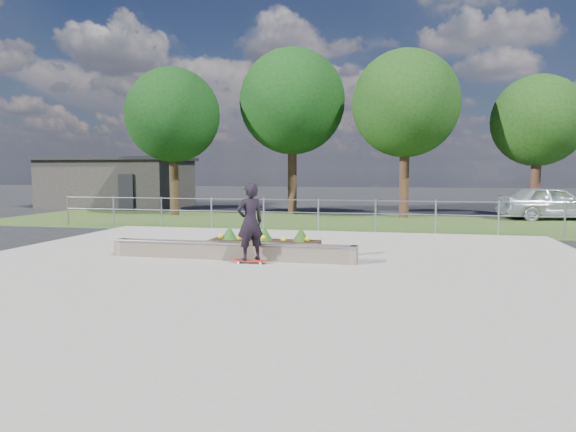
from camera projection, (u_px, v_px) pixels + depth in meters
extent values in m
plane|color=black|center=(264.00, 273.00, 10.88)|extent=(120.00, 120.00, 0.00)
cube|color=#334C1E|center=(331.00, 222.00, 21.59)|extent=(30.00, 8.00, 0.02)
cube|color=#9D968B|center=(264.00, 272.00, 10.87)|extent=(15.00, 15.00, 0.06)
cylinder|color=gray|center=(68.00, 211.00, 20.23)|extent=(0.06, 0.06, 1.20)
cylinder|color=#95979D|center=(114.00, 212.00, 19.81)|extent=(0.06, 0.06, 1.20)
cylinder|color=gray|center=(162.00, 213.00, 19.39)|extent=(0.06, 0.06, 1.20)
cylinder|color=#919399|center=(211.00, 214.00, 18.97)|extent=(0.06, 0.06, 1.20)
cylinder|color=#9A9EA3|center=(264.00, 215.00, 18.55)|extent=(0.06, 0.06, 1.20)
cylinder|color=#9CA0A5|center=(318.00, 216.00, 18.13)|extent=(0.06, 0.06, 1.20)
cylinder|color=gray|center=(376.00, 217.00, 17.71)|extent=(0.06, 0.06, 1.20)
cylinder|color=#92959A|center=(436.00, 218.00, 17.28)|extent=(0.06, 0.06, 1.20)
cylinder|color=#9799A0|center=(499.00, 219.00, 16.86)|extent=(0.06, 0.06, 1.20)
cylinder|color=gray|center=(565.00, 220.00, 16.44)|extent=(0.06, 0.06, 1.20)
cylinder|color=gray|center=(318.00, 200.00, 18.08)|extent=(20.00, 0.04, 0.04)
cylinder|color=gray|center=(318.00, 213.00, 18.12)|extent=(20.00, 0.04, 0.04)
cube|color=#292724|center=(118.00, 184.00, 31.23)|extent=(8.00, 5.00, 2.80)
cube|color=black|center=(117.00, 159.00, 31.10)|extent=(8.40, 5.40, 0.20)
cube|color=black|center=(126.00, 192.00, 28.36)|extent=(0.90, 0.10, 2.00)
cylinder|color=black|center=(174.00, 186.00, 25.09)|extent=(0.44, 0.44, 2.93)
sphere|color=black|center=(173.00, 115.00, 24.80)|extent=(4.55, 4.55, 4.55)
cylinder|color=#311D13|center=(292.00, 181.00, 25.86)|extent=(0.44, 0.44, 3.38)
sphere|color=black|center=(292.00, 101.00, 25.52)|extent=(5.25, 5.25, 5.25)
cylinder|color=#351F15|center=(404.00, 184.00, 23.74)|extent=(0.44, 0.44, 3.15)
sphere|color=black|center=(406.00, 103.00, 23.42)|extent=(4.90, 4.90, 4.90)
cylinder|color=#372016|center=(535.00, 189.00, 23.96)|extent=(0.44, 0.44, 2.70)
sphere|color=black|center=(538.00, 120.00, 23.68)|extent=(4.20, 4.20, 4.20)
cube|color=brown|center=(232.00, 251.00, 12.29)|extent=(6.00, 0.40, 0.40)
cylinder|color=#999BA1|center=(229.00, 244.00, 12.08)|extent=(6.00, 0.06, 0.06)
cube|color=#685E4D|center=(122.00, 247.00, 12.90)|extent=(0.15, 0.42, 0.40)
cube|color=brown|center=(353.00, 255.00, 11.68)|extent=(0.15, 0.42, 0.40)
cube|color=black|center=(262.00, 246.00, 13.61)|extent=(3.00, 1.20, 0.25)
sphere|color=yellow|center=(221.00, 237.00, 13.94)|extent=(0.14, 0.14, 0.14)
sphere|color=yellow|center=(239.00, 238.00, 13.62)|extent=(0.14, 0.14, 0.14)
sphere|color=yellow|center=(263.00, 238.00, 13.69)|extent=(0.14, 0.14, 0.14)
sphere|color=yellow|center=(283.00, 239.00, 13.37)|extent=(0.14, 0.14, 0.14)
sphere|color=yellow|center=(307.00, 239.00, 13.43)|extent=(0.14, 0.14, 0.14)
cone|color=#1C4C15|center=(229.00, 232.00, 14.03)|extent=(0.44, 0.44, 0.36)
cone|color=#1E4814|center=(265.00, 233.00, 13.82)|extent=(0.44, 0.44, 0.36)
cone|color=#1D4313|center=(301.00, 234.00, 13.61)|extent=(0.44, 0.44, 0.36)
cylinder|color=white|center=(238.00, 263.00, 11.68)|extent=(0.05, 0.03, 0.05)
cylinder|color=white|center=(241.00, 261.00, 11.86)|extent=(0.05, 0.03, 0.05)
cylinder|color=silver|center=(260.00, 263.00, 11.57)|extent=(0.05, 0.03, 0.05)
cylinder|color=white|center=(262.00, 262.00, 11.75)|extent=(0.05, 0.03, 0.05)
cylinder|color=#A0A0A5|center=(239.00, 261.00, 11.77)|extent=(0.02, 0.18, 0.02)
cylinder|color=gray|center=(261.00, 262.00, 11.66)|extent=(0.02, 0.18, 0.02)
cube|color=#A82014|center=(250.00, 260.00, 11.71)|extent=(0.80, 0.21, 0.02)
imported|color=black|center=(250.00, 222.00, 11.64)|extent=(0.76, 0.73, 1.75)
imported|color=silver|center=(551.00, 203.00, 22.80)|extent=(4.76, 2.67, 1.53)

